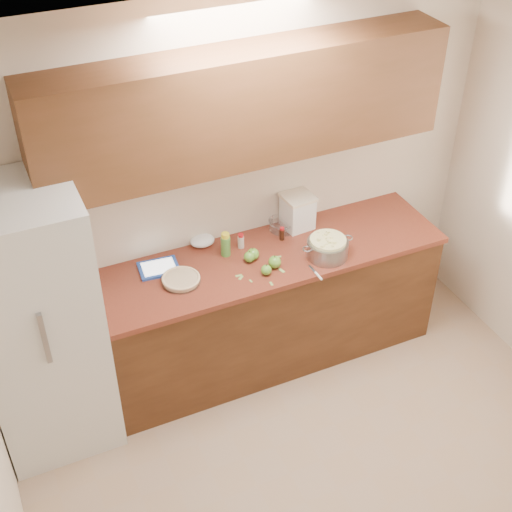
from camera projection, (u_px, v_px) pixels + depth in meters
name	position (u px, v px, depth m)	size (l,w,h in m)	color
room_shell	(380.00, 364.00, 3.44)	(3.60, 3.60, 3.60)	tan
counter_run	(255.00, 310.00, 5.02)	(2.64, 0.68, 0.92)	#562F18
upper_cabinets	(244.00, 106.00, 4.24)	(2.60, 0.34, 0.70)	#59311B
fridge	(38.00, 324.00, 4.26)	(0.70, 0.70, 1.80)	silver
pie	(181.00, 279.00, 4.53)	(0.25, 0.25, 0.04)	silver
colander	(327.00, 248.00, 4.73)	(0.37, 0.28, 0.14)	gray
flour_canister	(297.00, 211.00, 4.97)	(0.22, 0.22, 0.25)	white
tablet	(159.00, 268.00, 4.65)	(0.27, 0.22, 0.02)	#20439C
paring_knife	(318.00, 275.00, 4.59)	(0.02, 0.17, 0.02)	gray
lemon_bottle	(226.00, 245.00, 4.73)	(0.06, 0.06, 0.17)	#4C8C38
cinnamon_shaker	(241.00, 241.00, 4.82)	(0.04, 0.04, 0.11)	beige
vanilla_bottle	(282.00, 234.00, 4.89)	(0.03, 0.03, 0.10)	black
mixing_bowl	(283.00, 224.00, 5.00)	(0.20, 0.20, 0.08)	silver
paper_towel	(202.00, 241.00, 4.85)	(0.17, 0.14, 0.07)	white
apple_left	(250.00, 257.00, 4.70)	(0.08, 0.08, 0.09)	#5A942D
apple_center	(253.00, 254.00, 4.72)	(0.08, 0.08, 0.09)	#5A942D
apple_front	(266.00, 270.00, 4.59)	(0.07, 0.07, 0.08)	#5A942D
apple_extra	(275.00, 262.00, 4.65)	(0.09, 0.09, 0.10)	#5A942D
peel_a	(241.00, 278.00, 4.58)	(0.04, 0.02, 0.00)	#8AB256
peel_b	(271.00, 284.00, 4.53)	(0.04, 0.02, 0.00)	#8AB256
peel_c	(239.00, 276.00, 4.60)	(0.04, 0.02, 0.00)	#8AB256
peel_d	(278.00, 257.00, 4.76)	(0.04, 0.02, 0.00)	#8AB256
peel_e	(282.00, 271.00, 4.64)	(0.05, 0.02, 0.00)	#8AB256
peel_f	(251.00, 281.00, 4.55)	(0.03, 0.01, 0.00)	#8AB256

